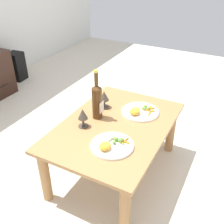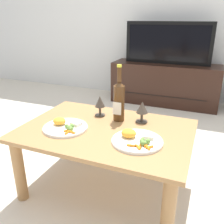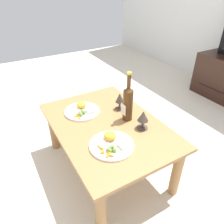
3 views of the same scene
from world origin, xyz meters
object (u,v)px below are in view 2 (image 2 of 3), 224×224
Objects in this scene: wine_bottle at (119,100)px; tv_stand at (165,84)px; goblet_left at (100,103)px; goblet_right at (142,109)px; dinner_plate_right at (137,140)px; dining_table at (106,140)px; tv_screen at (168,43)px; dinner_plate_left at (65,126)px.

tv_stand is at bearing 90.55° from wine_bottle.
goblet_right is at bearing 0.00° from goblet_left.
dinner_plate_right is at bearing -79.66° from goblet_right.
goblet_right is at bearing 100.34° from dinner_plate_right.
wine_bottle reaches higher than goblet_right.
wine_bottle is (0.03, 0.16, 0.23)m from dining_table.
tv_screen is 1.78m from wine_bottle.
goblet_right is 0.49× the size of dinner_plate_right.
goblet_left is (-0.13, 0.19, 0.17)m from dining_table.
wine_bottle is at bearing 128.48° from dinner_plate_right.
goblet_left reaches higher than dining_table.
goblet_right reaches higher than dining_table.
goblet_left is (-0.13, -1.74, 0.27)m from tv_stand.
dining_table is 0.31m from goblet_right.
tv_screen is (-0.00, -0.00, 0.52)m from tv_stand.
tv_screen is 2.06m from dinner_plate_right.
wine_bottle is at bearing 44.48° from dinner_plate_left.
dinner_plate_right is at bearing -83.80° from tv_screen.
wine_bottle reaches higher than dining_table.
goblet_left is at bearing 180.00° from goblet_right.
tv_stand is 1.77m from goblet_right.
dinner_plate_right is (0.05, -0.28, -0.08)m from goblet_right.
goblet_right is (0.18, 0.19, 0.17)m from dining_table.
tv_screen is (0.01, 1.93, 0.42)m from dining_table.
goblet_left is 0.50× the size of dinner_plate_right.
goblet_left reaches higher than goblet_right.
wine_bottle is at bearing 81.03° from dining_table.
goblet_left is at bearing -94.40° from tv_stand.
wine_bottle is at bearing -9.88° from goblet_left.
tv_stand is 0.52m from tv_screen.
dining_table is 7.44× the size of goblet_right.
dining_table is 2.80× the size of wine_bottle.
tv_screen reaches higher than dining_table.
dinner_plate_left is at bearing -145.61° from goblet_right.
dinner_plate_left is (-0.11, -0.28, -0.08)m from goblet_left.
tv_stand is at bearing 95.52° from goblet_right.
goblet_right is (0.17, -1.74, -0.25)m from tv_screen.
dinner_plate_left is 0.97× the size of dinner_plate_right.
tv_stand is 1.77m from goblet_left.
tv_screen is 3.90× the size of dinner_plate_left.
dinner_plate_left is at bearing -158.23° from dining_table.
goblet_right is at bearing -84.48° from tv_stand.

